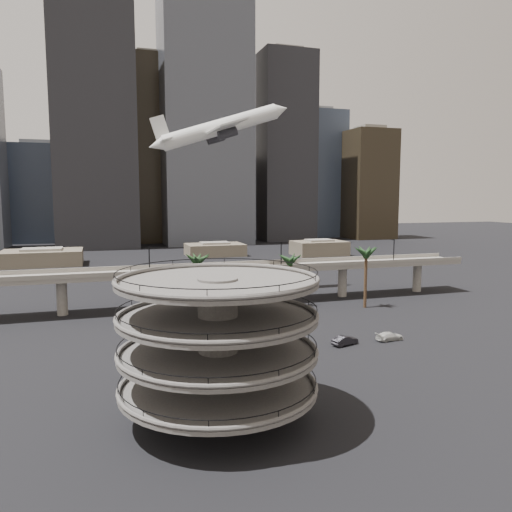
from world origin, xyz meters
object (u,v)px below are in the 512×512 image
object	(u,v)px
car_c	(390,336)
car_b	(345,340)
parking_ramp	(218,335)
airborne_jet	(220,128)
overpass	(214,274)
car_a	(202,348)

from	to	relation	value
car_c	car_b	bearing A→B (deg)	86.03
car_b	parking_ramp	bearing A→B (deg)	112.04
airborne_jet	car_b	distance (m)	67.29
parking_ramp	airborne_jet	world-z (taller)	airborne_jet
car_b	airborne_jet	bearing A→B (deg)	-6.78
overpass	car_c	size ratio (longest dim) A/B	25.71
car_c	parking_ramp	bearing A→B (deg)	116.06
airborne_jet	parking_ramp	bearing A→B (deg)	-104.58
car_a	overpass	bearing A→B (deg)	-10.98
parking_ramp	car_b	distance (m)	35.68
parking_ramp	car_b	xyz separation A→B (m)	(27.06, 21.43, -9.04)
car_a	car_c	size ratio (longest dim) A/B	0.82
airborne_jet	car_c	bearing A→B (deg)	-71.97
car_a	car_b	xyz separation A→B (m)	(24.00, -3.35, 0.09)
car_b	car_a	bearing A→B (deg)	65.71
airborne_jet	car_c	size ratio (longest dim) A/B	7.39
overpass	car_b	bearing A→B (deg)	-69.48
airborne_jet	car_b	world-z (taller)	airborne_jet
overpass	car_a	bearing A→B (deg)	-106.20
parking_ramp	car_b	size ratio (longest dim) A/B	4.57
overpass	car_c	xyz separation A→B (m)	(22.86, -37.40, -6.61)
car_b	overpass	bearing A→B (deg)	4.18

